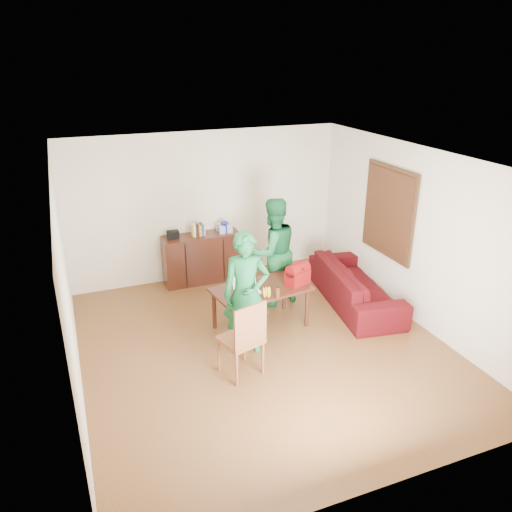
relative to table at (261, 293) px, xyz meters
name	(u,v)px	position (x,y,z in m)	size (l,w,h in m)	color
room	(262,260)	(-0.16, -0.41, 0.72)	(5.20, 5.70, 2.90)	#4D2713
table	(261,293)	(0.00, 0.00, 0.00)	(1.52, 0.99, 0.67)	black
chair	(241,353)	(-0.68, -1.02, -0.27)	(0.60, 0.59, 1.08)	brown
person_near	(246,293)	(-0.42, -0.49, 0.29)	(0.64, 0.42, 1.76)	#145D2F
person_far	(273,252)	(0.50, 0.72, 0.32)	(0.88, 0.69, 1.81)	#166431
laptop	(247,289)	(-0.23, -0.05, 0.13)	(0.37, 0.27, 0.26)	white
bananas	(267,295)	(-0.04, -0.32, 0.11)	(0.16, 0.10, 0.06)	gold
bottle	(277,292)	(0.10, -0.38, 0.17)	(0.06, 0.06, 0.18)	#5C2115
red_bag	(298,276)	(0.56, -0.08, 0.21)	(0.37, 0.21, 0.27)	maroon
sofa	(355,285)	(1.78, 0.18, -0.26)	(2.26, 0.88, 0.66)	#360707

